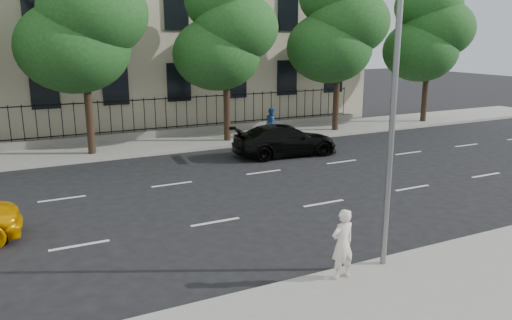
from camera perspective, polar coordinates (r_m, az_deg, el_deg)
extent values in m
plane|color=black|center=(13.43, -0.62, -10.54)|extent=(120.00, 120.00, 0.00)
cube|color=gray|center=(26.15, -14.11, 1.40)|extent=(60.00, 4.00, 0.15)
cube|color=slate|center=(27.72, -14.92, 2.63)|extent=(30.00, 0.50, 0.40)
cube|color=black|center=(27.67, -14.96, 3.24)|extent=(28.80, 0.05, 0.05)
cube|color=black|center=(27.43, -15.17, 6.52)|extent=(28.80, 0.05, 0.05)
cylinder|color=slate|center=(11.78, 15.45, 6.55)|extent=(0.14, 0.14, 8.00)
cylinder|color=#382619|center=(24.72, -18.47, 4.49)|extent=(0.36, 0.36, 3.32)
ellipsoid|color=#17451D|center=(24.68, -20.11, 12.03)|extent=(5.13, 5.13, 4.21)
ellipsoid|color=#17451D|center=(24.33, -18.09, 15.68)|extent=(4.86, 4.86, 4.00)
cylinder|color=#382619|center=(26.59, -3.33, 5.54)|extent=(0.36, 0.36, 3.08)
ellipsoid|color=#17451D|center=(26.45, -4.50, 11.96)|extent=(4.56, 4.56, 3.74)
ellipsoid|color=#17451D|center=(26.33, -2.26, 14.86)|extent=(4.32, 4.32, 3.55)
ellipsoid|color=#17451D|center=(26.77, -3.66, 17.65)|extent=(4.08, 4.08, 3.36)
cylinder|color=#382619|center=(30.00, 9.13, 6.48)|extent=(0.36, 0.36, 3.22)
ellipsoid|color=#17451D|center=(29.78, 8.38, 12.58)|extent=(4.94, 4.94, 4.06)
ellipsoid|color=#17451D|center=(29.90, 10.52, 15.24)|extent=(4.68, 4.68, 3.85)
cylinder|color=#382619|center=(34.53, 18.71, 6.71)|extent=(0.36, 0.36, 3.01)
ellipsoid|color=#17451D|center=(34.25, 18.26, 11.75)|extent=(4.75, 4.75, 3.90)
ellipsoid|color=#17451D|center=(34.52, 20.13, 13.91)|extent=(4.50, 4.50, 3.70)
ellipsoid|color=#17451D|center=(34.71, 19.11, 16.26)|extent=(4.25, 4.25, 3.50)
imported|color=black|center=(23.91, 3.35, 2.28)|extent=(5.28, 2.54, 1.48)
imported|color=silver|center=(11.64, 9.85, -9.45)|extent=(0.64, 0.45, 1.67)
imported|color=navy|center=(27.57, 1.80, 4.31)|extent=(0.84, 0.94, 1.61)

